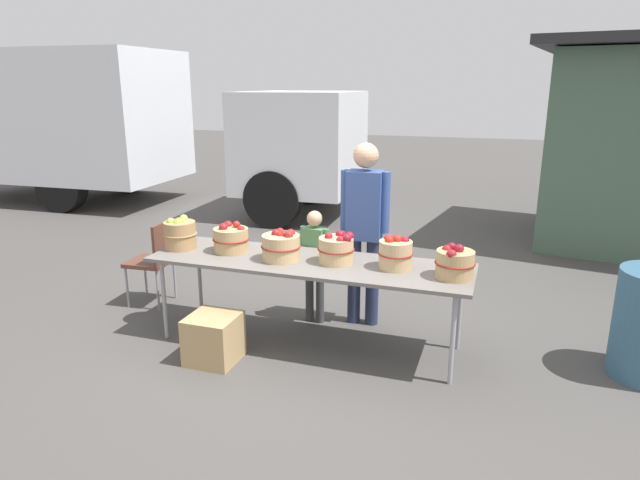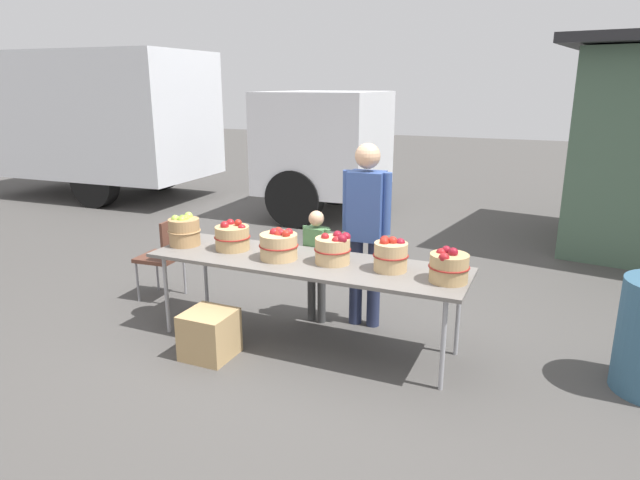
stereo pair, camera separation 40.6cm
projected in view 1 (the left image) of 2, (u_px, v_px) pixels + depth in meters
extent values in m
plane|color=#474442|center=(309.00, 343.00, 4.83)|extent=(40.00, 40.00, 0.00)
cube|color=slate|center=(309.00, 263.00, 4.63)|extent=(2.70, 0.76, 0.03)
cylinder|color=#99999E|center=(164.00, 300.00, 4.83)|extent=(0.04, 0.04, 0.72)
cylinder|color=#99999E|center=(453.00, 340.00, 4.08)|extent=(0.04, 0.04, 0.72)
cylinder|color=#99999E|center=(200.00, 278.00, 5.38)|extent=(0.04, 0.04, 0.72)
cylinder|color=#99999E|center=(460.00, 309.00, 4.62)|extent=(0.04, 0.04, 0.72)
cylinder|color=#A87F51|center=(180.00, 235.00, 4.94)|extent=(0.28, 0.28, 0.24)
torus|color=#A87F51|center=(180.00, 234.00, 4.94)|extent=(0.30, 0.30, 0.01)
sphere|color=#8CB738|center=(181.00, 222.00, 4.91)|extent=(0.07, 0.07, 0.07)
sphere|color=#9EC647|center=(181.00, 222.00, 4.92)|extent=(0.07, 0.07, 0.07)
sphere|color=#9EC647|center=(171.00, 222.00, 4.90)|extent=(0.07, 0.07, 0.07)
sphere|color=#7AA833|center=(178.00, 222.00, 4.90)|extent=(0.07, 0.07, 0.07)
sphere|color=#8CB738|center=(178.00, 223.00, 4.89)|extent=(0.08, 0.08, 0.08)
sphere|color=#8CB738|center=(180.00, 222.00, 4.91)|extent=(0.07, 0.07, 0.07)
sphere|color=#9EC647|center=(184.00, 219.00, 5.00)|extent=(0.08, 0.08, 0.08)
cylinder|color=tan|center=(231.00, 240.00, 4.85)|extent=(0.30, 0.30, 0.21)
torus|color=maroon|center=(231.00, 239.00, 4.85)|extent=(0.32, 0.32, 0.01)
sphere|color=maroon|center=(228.00, 225.00, 4.92)|extent=(0.08, 0.08, 0.08)
sphere|color=maroon|center=(241.00, 230.00, 4.81)|extent=(0.07, 0.07, 0.07)
sphere|color=#B22319|center=(237.00, 225.00, 4.86)|extent=(0.07, 0.07, 0.07)
sphere|color=maroon|center=(223.00, 227.00, 4.80)|extent=(0.08, 0.08, 0.08)
cylinder|color=tan|center=(281.00, 247.00, 4.62)|extent=(0.31, 0.31, 0.21)
torus|color=maroon|center=(281.00, 246.00, 4.62)|extent=(0.33, 0.33, 0.01)
sphere|color=maroon|center=(283.00, 234.00, 4.59)|extent=(0.08, 0.08, 0.08)
sphere|color=#B22319|center=(289.00, 235.00, 4.54)|extent=(0.07, 0.07, 0.07)
sphere|color=#B22319|center=(281.00, 236.00, 4.59)|extent=(0.08, 0.08, 0.08)
sphere|color=maroon|center=(291.00, 233.00, 4.63)|extent=(0.07, 0.07, 0.07)
sphere|color=maroon|center=(276.00, 234.00, 4.62)|extent=(0.08, 0.08, 0.08)
sphere|color=#B22319|center=(280.00, 232.00, 4.62)|extent=(0.07, 0.07, 0.07)
cylinder|color=tan|center=(336.00, 250.00, 4.55)|extent=(0.29, 0.29, 0.21)
torus|color=maroon|center=(336.00, 249.00, 4.55)|extent=(0.31, 0.31, 0.01)
sphere|color=maroon|center=(341.00, 241.00, 4.45)|extent=(0.08, 0.08, 0.08)
sphere|color=maroon|center=(349.00, 236.00, 4.53)|extent=(0.08, 0.08, 0.08)
sphere|color=maroon|center=(347.00, 239.00, 4.45)|extent=(0.08, 0.08, 0.08)
sphere|color=maroon|center=(329.00, 237.00, 4.52)|extent=(0.07, 0.07, 0.07)
sphere|color=maroon|center=(340.00, 235.00, 4.60)|extent=(0.08, 0.08, 0.08)
cylinder|color=tan|center=(395.00, 255.00, 4.41)|extent=(0.26, 0.26, 0.23)
torus|color=maroon|center=(395.00, 253.00, 4.40)|extent=(0.28, 0.28, 0.01)
sphere|color=maroon|center=(405.00, 241.00, 4.39)|extent=(0.08, 0.08, 0.08)
sphere|color=#B22319|center=(397.00, 239.00, 4.38)|extent=(0.08, 0.08, 0.08)
sphere|color=#B22319|center=(389.00, 241.00, 4.36)|extent=(0.07, 0.07, 0.07)
sphere|color=#B22319|center=(389.00, 239.00, 4.44)|extent=(0.08, 0.08, 0.08)
cylinder|color=tan|center=(455.00, 264.00, 4.20)|extent=(0.29, 0.29, 0.21)
torus|color=maroon|center=(455.00, 263.00, 4.19)|extent=(0.31, 0.31, 0.01)
sphere|color=maroon|center=(459.00, 249.00, 4.15)|extent=(0.07, 0.07, 0.07)
sphere|color=maroon|center=(452.00, 247.00, 4.22)|extent=(0.07, 0.07, 0.07)
sphere|color=maroon|center=(447.00, 250.00, 4.21)|extent=(0.08, 0.08, 0.08)
sphere|color=maroon|center=(451.00, 255.00, 4.08)|extent=(0.08, 0.08, 0.08)
cylinder|color=#262D4C|center=(372.00, 282.00, 5.11)|extent=(0.12, 0.12, 0.82)
cylinder|color=#262D4C|center=(354.00, 280.00, 5.16)|extent=(0.12, 0.12, 0.82)
cube|color=#334C8C|center=(365.00, 205.00, 4.94)|extent=(0.32, 0.23, 0.62)
sphere|color=tan|center=(366.00, 155.00, 4.82)|extent=(0.22, 0.22, 0.22)
cylinder|color=#334C8C|center=(385.00, 203.00, 4.88)|extent=(0.09, 0.09, 0.55)
cylinder|color=#334C8C|center=(345.00, 200.00, 4.98)|extent=(0.09, 0.09, 0.55)
cylinder|color=#3F3F3F|center=(320.00, 296.00, 5.18)|extent=(0.08, 0.08, 0.52)
cylinder|color=#3F3F3F|center=(310.00, 294.00, 5.23)|extent=(0.08, 0.08, 0.52)
cube|color=#4C7F4C|center=(315.00, 248.00, 5.08)|extent=(0.21, 0.16, 0.39)
sphere|color=tan|center=(315.00, 219.00, 5.01)|extent=(0.14, 0.14, 0.14)
cylinder|color=#4C7F4C|center=(326.00, 248.00, 5.03)|extent=(0.05, 0.05, 0.35)
cylinder|color=#4C7F4C|center=(304.00, 245.00, 5.12)|extent=(0.05, 0.05, 0.35)
cube|color=silver|center=(63.00, 115.00, 10.39)|extent=(4.29, 2.37, 2.30)
cube|color=silver|center=(302.00, 141.00, 9.22)|extent=(1.88, 2.17, 1.60)
cube|color=black|center=(352.00, 123.00, 8.91)|extent=(0.11, 1.76, 0.80)
cylinder|color=black|center=(310.00, 179.00, 10.36)|extent=(0.91, 0.32, 0.90)
cylinder|color=black|center=(273.00, 199.00, 8.60)|extent=(0.91, 0.32, 0.90)
cylinder|color=black|center=(127.00, 170.00, 11.42)|extent=(0.91, 0.32, 0.90)
cylinder|color=black|center=(61.00, 186.00, 9.67)|extent=(0.91, 0.32, 0.90)
cube|color=brown|center=(150.00, 262.00, 5.60)|extent=(0.43, 0.43, 0.04)
cube|color=brown|center=(164.00, 242.00, 5.50)|extent=(0.06, 0.40, 0.40)
cylinder|color=gray|center=(146.00, 277.00, 5.86)|extent=(0.02, 0.02, 0.42)
cylinder|color=gray|center=(127.00, 288.00, 5.54)|extent=(0.02, 0.02, 0.42)
cylinder|color=gray|center=(175.00, 279.00, 5.78)|extent=(0.02, 0.02, 0.42)
cylinder|color=gray|center=(158.00, 291.00, 5.46)|extent=(0.02, 0.02, 0.42)
cube|color=tan|center=(214.00, 338.00, 4.47)|extent=(0.39, 0.39, 0.39)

